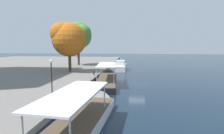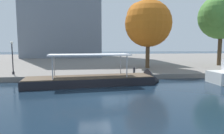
% 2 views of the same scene
% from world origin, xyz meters
% --- Properties ---
extents(ground_plane, '(220.00, 220.00, 0.00)m').
position_xyz_m(ground_plane, '(0.00, 0.00, 0.00)').
color(ground_plane, '#142333').
extents(tour_boat_0, '(13.79, 3.89, 4.03)m').
position_xyz_m(tour_boat_0, '(-15.29, 4.29, 0.34)').
color(tour_boat_0, white).
rests_on(tour_boat_0, ground_plane).
extents(tour_boat_1, '(14.03, 4.07, 4.25)m').
position_xyz_m(tour_boat_1, '(0.78, 4.75, 0.28)').
color(tour_boat_1, black).
rests_on(tour_boat_1, ground_plane).
extents(motor_yacht_2, '(9.28, 2.66, 4.16)m').
position_xyz_m(motor_yacht_2, '(16.97, 3.70, 0.67)').
color(motor_yacht_2, silver).
rests_on(motor_yacht_2, ground_plane).
extents(mooring_bollard_0, '(0.28, 0.28, 0.83)m').
position_xyz_m(mooring_bollard_0, '(5.01, 7.86, 1.00)').
color(mooring_bollard_0, '#2D2D33').
rests_on(mooring_bollard_0, dock_promenade).
extents(lamp_post, '(0.33, 0.33, 3.86)m').
position_xyz_m(lamp_post, '(-9.17, 9.31, 2.66)').
color(lamp_post, black).
rests_on(lamp_post, dock_promenade).
extents(tree_1, '(7.81, 7.80, 11.84)m').
position_xyz_m(tree_1, '(21.25, 15.38, 8.74)').
color(tree_1, '#4C3823').
rests_on(tree_1, dock_promenade).
extents(tree_2, '(6.88, 6.99, 10.01)m').
position_xyz_m(tree_2, '(8.45, 14.03, 7.48)').
color(tree_2, '#4C3823').
rests_on(tree_2, dock_promenade).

